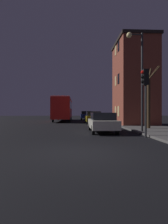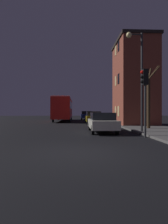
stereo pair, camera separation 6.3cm
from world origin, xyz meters
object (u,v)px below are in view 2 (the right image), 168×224
object	(u,v)px
bare_tree	(149,99)
car_near_lane	(102,122)
streetlamp	(138,67)
traffic_light	(145,88)
car_mid_lane	(93,117)
bus	(63,108)
car_far_lane	(86,115)

from	to	relation	value
bare_tree	car_near_lane	bearing A→B (deg)	-158.45
streetlamp	bare_tree	xyz separation A→B (m)	(1.70, 2.23, -2.04)
traffic_light	car_mid_lane	world-z (taller)	traffic_light
car_mid_lane	streetlamp	bearing A→B (deg)	-78.02
bus	car_near_lane	world-z (taller)	bus
traffic_light	car_mid_lane	size ratio (longest dim) A/B	0.84
streetlamp	car_mid_lane	bearing A→B (deg)	101.98
bare_tree	car_mid_lane	bearing A→B (deg)	115.91
car_near_lane	car_mid_lane	distance (m)	9.55
car_far_lane	traffic_light	bearing A→B (deg)	-84.64
traffic_light	car_near_lane	xyz separation A→B (m)	(-2.07, 2.63, -2.07)
bare_tree	car_near_lane	distance (m)	4.73
bus	bare_tree	bearing A→B (deg)	-59.89
traffic_light	car_mid_lane	xyz separation A→B (m)	(-1.82, 12.18, -2.02)
car_near_lane	car_far_lane	xyz separation A→B (m)	(-0.07, 20.16, 0.09)
bare_tree	bus	size ratio (longest dim) A/B	0.46
streetlamp	car_mid_lane	distance (m)	11.03
car_near_lane	car_mid_lane	xyz separation A→B (m)	(0.24, 9.55, 0.05)
bus	car_far_lane	bearing A→B (deg)	50.16
streetlamp	traffic_light	distance (m)	2.66
traffic_light	car_far_lane	bearing A→B (deg)	95.36
streetlamp	bare_tree	distance (m)	3.46
car_near_lane	car_far_lane	distance (m)	20.16
traffic_light	car_near_lane	size ratio (longest dim) A/B	0.96
car_near_lane	traffic_light	bearing A→B (deg)	-51.86
bus	car_far_lane	world-z (taller)	bus
car_mid_lane	car_far_lane	bearing A→B (deg)	91.70
bare_tree	car_far_lane	xyz separation A→B (m)	(-4.17, 18.54, -1.64)
car_near_lane	bus	bearing A→B (deg)	104.32
streetlamp	car_near_lane	size ratio (longest dim) A/B	1.67
car_near_lane	car_far_lane	world-z (taller)	car_far_lane
traffic_light	bus	bearing A→B (deg)	108.37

